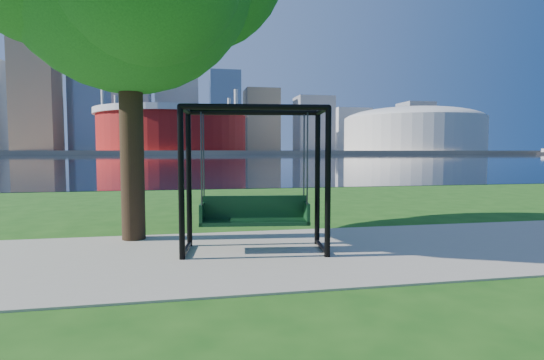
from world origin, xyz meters
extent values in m
plane|color=#1E5114|center=(0.00, 0.00, 0.00)|extent=(900.00, 900.00, 0.00)
cube|color=#9E937F|center=(0.00, -0.50, 0.01)|extent=(120.00, 4.00, 0.03)
cube|color=black|center=(0.00, 102.00, 0.01)|extent=(900.00, 180.00, 0.02)
cube|color=#937F60|center=(0.00, 306.00, 1.00)|extent=(900.00, 228.00, 2.00)
cylinder|color=maroon|center=(-10.00, 235.00, 13.00)|extent=(80.00, 80.00, 22.00)
cylinder|color=silver|center=(-10.00, 235.00, 22.50)|extent=(83.00, 83.00, 3.00)
cylinder|color=silver|center=(22.91, 254.00, 18.00)|extent=(2.00, 2.00, 32.00)
cylinder|color=silver|center=(-42.91, 254.00, 18.00)|extent=(2.00, 2.00, 32.00)
cylinder|color=silver|center=(-42.91, 216.00, 18.00)|extent=(2.00, 2.00, 32.00)
cylinder|color=silver|center=(22.91, 216.00, 18.00)|extent=(2.00, 2.00, 32.00)
cylinder|color=beige|center=(135.00, 235.00, 12.00)|extent=(84.00, 84.00, 20.00)
ellipsoid|color=beige|center=(135.00, 235.00, 21.00)|extent=(84.00, 84.00, 15.12)
cube|color=#998466|center=(-100.00, 300.00, 46.00)|extent=(26.00, 26.00, 88.00)
cube|color=slate|center=(-70.00, 325.00, 49.50)|extent=(30.00, 24.00, 95.00)
cube|color=gray|center=(-40.00, 305.00, 38.00)|extent=(24.00, 24.00, 72.00)
cube|color=silver|center=(-10.00, 335.00, 42.00)|extent=(32.00, 28.00, 80.00)
cube|color=slate|center=(25.00, 310.00, 31.00)|extent=(22.00, 22.00, 58.00)
cube|color=#998466|center=(55.00, 325.00, 26.00)|extent=(26.00, 26.00, 48.00)
cube|color=gray|center=(95.00, 315.00, 23.00)|extent=(28.00, 24.00, 42.00)
cube|color=silver|center=(135.00, 340.00, 20.00)|extent=(30.00, 26.00, 36.00)
cube|color=gray|center=(185.00, 320.00, 22.00)|extent=(24.00, 24.00, 40.00)
cube|color=#998466|center=(225.00, 335.00, 18.00)|extent=(26.00, 26.00, 32.00)
sphere|color=#998466|center=(-100.00, 300.00, 93.50)|extent=(10.00, 10.00, 10.00)
cylinder|color=black|center=(-1.82, -0.64, 1.23)|extent=(0.11, 0.11, 2.45)
cylinder|color=black|center=(0.50, -0.93, 1.23)|extent=(0.11, 0.11, 2.45)
cylinder|color=black|center=(-1.70, 0.31, 1.23)|extent=(0.11, 0.11, 2.45)
cylinder|color=black|center=(0.62, 0.02, 1.23)|extent=(0.11, 0.11, 2.45)
cylinder|color=black|center=(-0.66, -0.79, 2.45)|extent=(2.34, 0.39, 0.10)
cylinder|color=black|center=(-0.54, 0.16, 2.45)|extent=(2.34, 0.39, 0.10)
cylinder|color=black|center=(-1.76, -0.17, 2.45)|extent=(0.21, 0.96, 0.10)
cylinder|color=black|center=(-1.76, -0.17, 0.09)|extent=(0.20, 0.96, 0.08)
cylinder|color=black|center=(0.56, -0.46, 2.45)|extent=(0.21, 0.96, 0.10)
cylinder|color=black|center=(0.56, -0.46, 0.09)|extent=(0.20, 0.96, 0.08)
cube|color=black|center=(-0.60, -0.31, 0.53)|extent=(1.91, 0.71, 0.06)
cube|color=black|center=(-0.57, -0.11, 0.77)|extent=(1.86, 0.29, 0.41)
cube|color=black|center=(-1.49, -0.20, 0.68)|extent=(0.11, 0.48, 0.36)
cube|color=black|center=(0.29, -0.42, 0.68)|extent=(0.11, 0.48, 0.36)
cylinder|color=#38393E|center=(-1.50, -0.40, 1.63)|extent=(0.03, 0.03, 1.55)
cylinder|color=#38393E|center=(0.25, -0.62, 1.63)|extent=(0.03, 0.03, 1.55)
cylinder|color=#38393E|center=(-1.45, -0.01, 1.63)|extent=(0.03, 0.03, 1.55)
cylinder|color=#38393E|center=(0.30, -0.23, 1.63)|extent=(0.03, 0.03, 1.55)
cylinder|color=black|center=(-2.78, 1.15, 2.25)|extent=(0.45, 0.45, 4.50)
camera|label=1|loc=(-1.70, -7.47, 1.76)|focal=28.00mm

